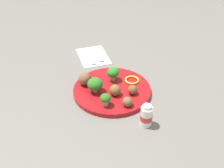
% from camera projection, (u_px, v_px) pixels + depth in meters
% --- Properties ---
extents(ground_plane, '(4.00, 4.00, 0.00)m').
position_uv_depth(ground_plane, '(112.00, 92.00, 0.99)').
color(ground_plane, slate).
extents(plate, '(0.28, 0.28, 0.02)m').
position_uv_depth(plate, '(112.00, 90.00, 0.99)').
color(plate, maroon).
rests_on(plate, ground_plane).
extents(broccoli_floret_far_rim, '(0.05, 0.05, 0.05)m').
position_uv_depth(broccoli_floret_far_rim, '(95.00, 84.00, 0.95)').
color(broccoli_floret_far_rim, '#AABA76').
rests_on(broccoli_floret_far_rim, plate).
extents(broccoli_floret_front_left, '(0.04, 0.04, 0.05)m').
position_uv_depth(broccoli_floret_front_left, '(113.00, 73.00, 1.01)').
color(broccoli_floret_front_left, '#93C27E').
rests_on(broccoli_floret_front_left, plate).
extents(broccoli_floret_center, '(0.04, 0.04, 0.04)m').
position_uv_depth(broccoli_floret_center, '(106.00, 99.00, 0.89)').
color(broccoli_floret_center, '#95BB79').
rests_on(broccoli_floret_center, plate).
extents(meatball_center, '(0.04, 0.04, 0.04)m').
position_uv_depth(meatball_center, '(114.00, 90.00, 0.94)').
color(meatball_center, brown).
rests_on(meatball_center, plate).
extents(meatball_back_left, '(0.03, 0.03, 0.03)m').
position_uv_depth(meatball_back_left, '(133.00, 90.00, 0.95)').
color(meatball_back_left, brown).
rests_on(meatball_back_left, plate).
extents(meatball_mid_right, '(0.03, 0.03, 0.03)m').
position_uv_depth(meatball_mid_right, '(127.00, 102.00, 0.90)').
color(meatball_mid_right, brown).
rests_on(meatball_mid_right, plate).
extents(meatball_mid_left, '(0.05, 0.05, 0.05)m').
position_uv_depth(meatball_mid_left, '(85.00, 79.00, 0.99)').
color(meatball_mid_left, brown).
rests_on(meatball_mid_left, plate).
extents(pepper_ring_mid_left, '(0.07, 0.07, 0.01)m').
position_uv_depth(pepper_ring_mid_left, '(132.00, 80.00, 1.02)').
color(pepper_ring_mid_left, yellow).
rests_on(pepper_ring_mid_left, plate).
extents(napkin, '(0.17, 0.12, 0.01)m').
position_uv_depth(napkin, '(93.00, 56.00, 1.20)').
color(napkin, white).
rests_on(napkin, ground_plane).
extents(fork, '(0.12, 0.02, 0.01)m').
position_uv_depth(fork, '(98.00, 55.00, 1.19)').
color(fork, silver).
rests_on(fork, napkin).
extents(knife, '(0.15, 0.02, 0.01)m').
position_uv_depth(knife, '(90.00, 57.00, 1.19)').
color(knife, silver).
rests_on(knife, napkin).
extents(yogurt_bottle, '(0.04, 0.04, 0.08)m').
position_uv_depth(yogurt_bottle, '(146.00, 116.00, 0.84)').
color(yogurt_bottle, white).
rests_on(yogurt_bottle, ground_plane).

